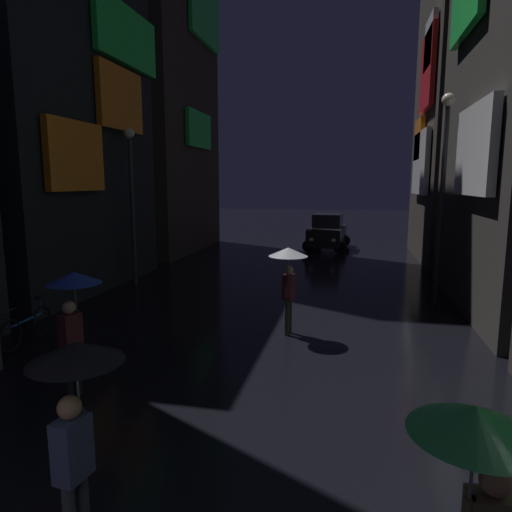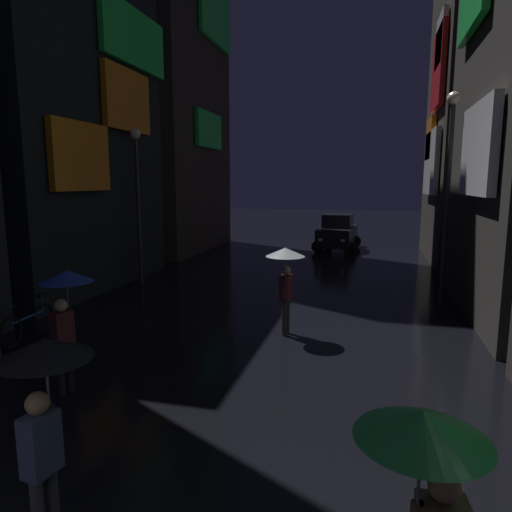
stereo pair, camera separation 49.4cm
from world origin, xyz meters
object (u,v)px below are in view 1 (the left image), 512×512
pedestrian_foreground_left_clear (288,266)px  pedestrian_midstreet_left_green (480,468)px  pedestrian_near_crossing_black (75,390)px  streetlamp_right_far (443,177)px  car_distant (327,232)px  streetlamp_left_far (132,188)px  pedestrian_foreground_right_blue (73,299)px  bicycle_parked_at_storefront (27,327)px

pedestrian_foreground_left_clear → pedestrian_midstreet_left_green: bearing=-72.0°
pedestrian_near_crossing_black → streetlamp_right_far: size_ratio=0.35×
car_distant → streetlamp_left_far: 12.10m
car_distant → streetlamp_right_far: streetlamp_right_far is taller
pedestrian_foreground_right_blue → pedestrian_midstreet_left_green: 6.45m
streetlamp_left_far → streetlamp_right_far: streetlamp_right_far is taller
pedestrian_foreground_right_blue → car_distant: 18.41m
pedestrian_foreground_right_blue → pedestrian_near_crossing_black: bearing=-56.1°
pedestrian_near_crossing_black → streetlamp_left_far: bearing=114.3°
car_distant → pedestrian_foreground_right_blue: bearing=-100.1°
bicycle_parked_at_storefront → streetlamp_right_far: bearing=30.4°
pedestrian_foreground_left_clear → bicycle_parked_at_storefront: size_ratio=1.16×
pedestrian_foreground_left_clear → streetlamp_left_far: size_ratio=0.39×
car_distant → streetlamp_right_far: 11.54m
pedestrian_foreground_left_clear → streetlamp_left_far: 7.63m
pedestrian_midstreet_left_green → car_distant: bearing=95.9°
pedestrian_midstreet_left_green → bicycle_parked_at_storefront: size_ratio=1.16×
pedestrian_midstreet_left_green → bicycle_parked_at_storefront: pedestrian_midstreet_left_green is taller
streetlamp_right_far → streetlamp_left_far: bearing=177.7°
pedestrian_foreground_left_clear → bicycle_parked_at_storefront: (-5.66, -1.72, -1.28)m
pedestrian_near_crossing_black → streetlamp_right_far: streetlamp_right_far is taller
car_distant → pedestrian_midstreet_left_green: bearing=-84.1°
pedestrian_foreground_right_blue → streetlamp_left_far: streetlamp_left_far is taller
pedestrian_midstreet_left_green → streetlamp_right_far: (1.61, 11.10, 2.08)m
car_distant → pedestrian_foreground_left_clear: bearing=-90.5°
pedestrian_foreground_right_blue → bicycle_parked_at_storefront: (-2.56, 1.97, -1.28)m
pedestrian_foreground_right_blue → streetlamp_left_far: size_ratio=0.39×
streetlamp_right_far → car_distant: bearing=110.0°
pedestrian_near_crossing_black → streetlamp_right_far: 11.93m
pedestrian_foreground_left_clear → car_distant: size_ratio=0.50×
pedestrian_near_crossing_black → bicycle_parked_at_storefront: bearing=132.6°
bicycle_parked_at_storefront → car_distant: size_ratio=0.43×
pedestrian_foreground_left_clear → car_distant: 14.44m
pedestrian_midstreet_left_green → streetlamp_left_far: size_ratio=0.39×
pedestrian_near_crossing_black → car_distant: 21.17m
pedestrian_near_crossing_black → car_distant: (1.19, 21.13, -0.74)m
pedestrian_near_crossing_black → bicycle_parked_at_storefront: pedestrian_near_crossing_black is taller
pedestrian_foreground_right_blue → streetlamp_left_far: 8.70m
pedestrian_near_crossing_black → pedestrian_midstreet_left_green: same height
pedestrian_near_crossing_black → bicycle_parked_at_storefront: (-4.58, 4.99, -1.28)m
pedestrian_midstreet_left_green → streetlamp_left_far: bearing=126.1°
pedestrian_foreground_left_clear → car_distant: (0.11, 14.42, -0.74)m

